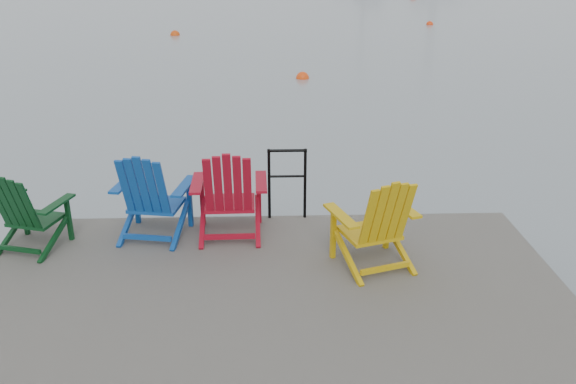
{
  "coord_description": "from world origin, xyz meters",
  "views": [
    {
      "loc": [
        0.02,
        -4.49,
        3.69
      ],
      "look_at": [
        0.26,
        2.43,
        0.85
      ],
      "focal_mm": 38.0,
      "sensor_mm": 36.0,
      "label": 1
    }
  ],
  "objects_px": {
    "handrail": "(287,177)",
    "buoy_a": "(302,78)",
    "chair_blue": "(151,194)",
    "chair_red": "(229,193)",
    "buoy_c": "(430,25)",
    "chair_yellow": "(377,222)",
    "chair_green": "(27,210)",
    "buoy_b": "(175,35)"
  },
  "relations": [
    {
      "from": "handrail",
      "to": "buoy_a",
      "type": "distance_m",
      "value": 10.93
    },
    {
      "from": "chair_blue",
      "to": "chair_red",
      "type": "height_order",
      "value": "chair_red"
    },
    {
      "from": "chair_blue",
      "to": "buoy_a",
      "type": "relative_size",
      "value": 2.74
    },
    {
      "from": "buoy_c",
      "to": "chair_yellow",
      "type": "bearing_deg",
      "value": -105.53
    },
    {
      "from": "handrail",
      "to": "chair_yellow",
      "type": "xyz_separation_m",
      "value": [
        0.88,
        -1.28,
        -0.01
      ]
    },
    {
      "from": "chair_red",
      "to": "chair_yellow",
      "type": "distance_m",
      "value": 1.75
    },
    {
      "from": "chair_green",
      "to": "chair_blue",
      "type": "height_order",
      "value": "chair_blue"
    },
    {
      "from": "chair_yellow",
      "to": "buoy_a",
      "type": "bearing_deg",
      "value": 71.85
    },
    {
      "from": "buoy_b",
      "to": "buoy_c",
      "type": "xyz_separation_m",
      "value": [
        11.88,
        3.24,
        0.0
      ]
    },
    {
      "from": "chair_red",
      "to": "buoy_a",
      "type": "relative_size",
      "value": 2.8
    },
    {
      "from": "chair_red",
      "to": "buoy_b",
      "type": "bearing_deg",
      "value": 98.37
    },
    {
      "from": "chair_yellow",
      "to": "buoy_b",
      "type": "relative_size",
      "value": 2.53
    },
    {
      "from": "handrail",
      "to": "buoy_b",
      "type": "bearing_deg",
      "value": 101.75
    },
    {
      "from": "handrail",
      "to": "buoy_a",
      "type": "xyz_separation_m",
      "value": [
        0.81,
        10.85,
        -1.04
      ]
    },
    {
      "from": "chair_blue",
      "to": "buoy_b",
      "type": "distance_m",
      "value": 20.73
    },
    {
      "from": "buoy_b",
      "to": "chair_green",
      "type": "bearing_deg",
      "value": -86.46
    },
    {
      "from": "chair_blue",
      "to": "chair_red",
      "type": "xyz_separation_m",
      "value": [
        0.89,
        -0.01,
        0.01
      ]
    },
    {
      "from": "chair_blue",
      "to": "chair_yellow",
      "type": "distance_m",
      "value": 2.57
    },
    {
      "from": "chair_red",
      "to": "buoy_a",
      "type": "bearing_deg",
      "value": 81.24
    },
    {
      "from": "chair_green",
      "to": "buoy_a",
      "type": "distance_m",
      "value": 12.21
    },
    {
      "from": "chair_blue",
      "to": "buoy_a",
      "type": "height_order",
      "value": "chair_blue"
    },
    {
      "from": "buoy_b",
      "to": "handrail",
      "type": "bearing_deg",
      "value": -78.25
    },
    {
      "from": "chair_blue",
      "to": "buoy_c",
      "type": "relative_size",
      "value": 3.15
    },
    {
      "from": "handrail",
      "to": "buoy_b",
      "type": "distance_m",
      "value": 20.5
    },
    {
      "from": "handrail",
      "to": "chair_red",
      "type": "xyz_separation_m",
      "value": [
        -0.68,
        -0.49,
        0.01
      ]
    },
    {
      "from": "chair_yellow",
      "to": "buoy_a",
      "type": "distance_m",
      "value": 12.18
    },
    {
      "from": "buoy_a",
      "to": "chair_red",
      "type": "bearing_deg",
      "value": -97.49
    },
    {
      "from": "chair_blue",
      "to": "chair_red",
      "type": "relative_size",
      "value": 0.98
    },
    {
      "from": "handrail",
      "to": "buoy_b",
      "type": "xyz_separation_m",
      "value": [
        -4.17,
        20.05,
        -1.04
      ]
    },
    {
      "from": "chair_red",
      "to": "buoy_b",
      "type": "xyz_separation_m",
      "value": [
        -3.49,
        20.54,
        -1.05
      ]
    },
    {
      "from": "chair_red",
      "to": "buoy_c",
      "type": "xyz_separation_m",
      "value": [
        8.39,
        23.78,
        -1.05
      ]
    },
    {
      "from": "handrail",
      "to": "chair_red",
      "type": "distance_m",
      "value": 0.84
    },
    {
      "from": "handrail",
      "to": "chair_blue",
      "type": "distance_m",
      "value": 1.64
    },
    {
      "from": "chair_blue",
      "to": "buoy_b",
      "type": "relative_size",
      "value": 2.57
    },
    {
      "from": "chair_blue",
      "to": "chair_yellow",
      "type": "xyz_separation_m",
      "value": [
        2.45,
        -0.8,
        -0.01
      ]
    },
    {
      "from": "chair_green",
      "to": "handrail",
      "type": "bearing_deg",
      "value": 30.54
    },
    {
      "from": "chair_blue",
      "to": "buoy_b",
      "type": "xyz_separation_m",
      "value": [
        -2.61,
        20.54,
        -1.04
      ]
    },
    {
      "from": "buoy_b",
      "to": "buoy_c",
      "type": "bearing_deg",
      "value": 15.25
    },
    {
      "from": "chair_blue",
      "to": "buoy_b",
      "type": "bearing_deg",
      "value": 107.4
    },
    {
      "from": "chair_yellow",
      "to": "buoy_c",
      "type": "xyz_separation_m",
      "value": [
        6.83,
        24.57,
        -1.03
      ]
    },
    {
      "from": "chair_green",
      "to": "buoy_b",
      "type": "height_order",
      "value": "chair_green"
    },
    {
      "from": "handrail",
      "to": "buoy_c",
      "type": "bearing_deg",
      "value": 71.68
    }
  ]
}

